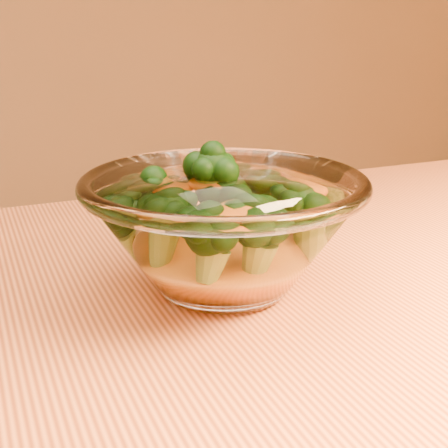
# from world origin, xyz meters

# --- Properties ---
(table) EXTENTS (1.20, 0.80, 0.75)m
(table) POSITION_xyz_m (0.00, 0.00, 0.65)
(table) COLOR #E18143
(table) RESTS_ON ground
(glass_bowl) EXTENTS (0.21, 0.21, 0.09)m
(glass_bowl) POSITION_xyz_m (-0.10, 0.11, 0.80)
(glass_bowl) COLOR white
(glass_bowl) RESTS_ON table
(cheese_sauce) EXTENTS (0.11, 0.11, 0.03)m
(cheese_sauce) POSITION_xyz_m (-0.10, 0.11, 0.78)
(cheese_sauce) COLOR orange
(cheese_sauce) RESTS_ON glass_bowl
(broccoli_heap) EXTENTS (0.14, 0.14, 0.08)m
(broccoli_heap) POSITION_xyz_m (-0.11, 0.12, 0.81)
(broccoli_heap) COLOR black
(broccoli_heap) RESTS_ON cheese_sauce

